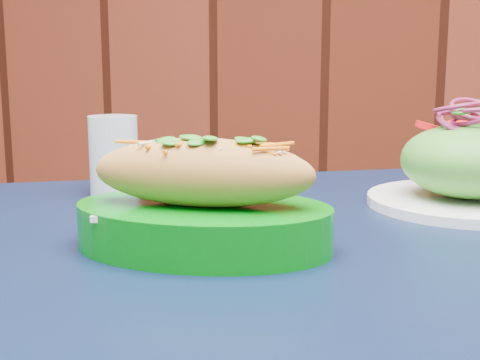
# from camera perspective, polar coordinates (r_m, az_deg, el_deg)

# --- Properties ---
(cafe_table) EXTENTS (1.02, 1.02, 0.75)m
(cafe_table) POSITION_cam_1_polar(r_m,az_deg,el_deg) (0.72, 7.84, -11.90)
(cafe_table) COLOR black
(cafe_table) RESTS_ON ground
(banh_mi_basket) EXTENTS (0.27, 0.19, 0.12)m
(banh_mi_basket) POSITION_cam_1_polar(r_m,az_deg,el_deg) (0.65, -3.18, -1.99)
(banh_mi_basket) COLOR #00730B
(banh_mi_basket) RESTS_ON cafe_table
(salad_plate) EXTENTS (0.25, 0.25, 0.13)m
(salad_plate) POSITION_cam_1_polar(r_m,az_deg,el_deg) (0.88, 18.92, 1.07)
(salad_plate) COLOR white
(salad_plate) RESTS_ON cafe_table
(water_glass) EXTENTS (0.07, 0.07, 0.11)m
(water_glass) POSITION_cam_1_polar(r_m,az_deg,el_deg) (0.92, -10.72, 2.08)
(water_glass) COLOR silver
(water_glass) RESTS_ON cafe_table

